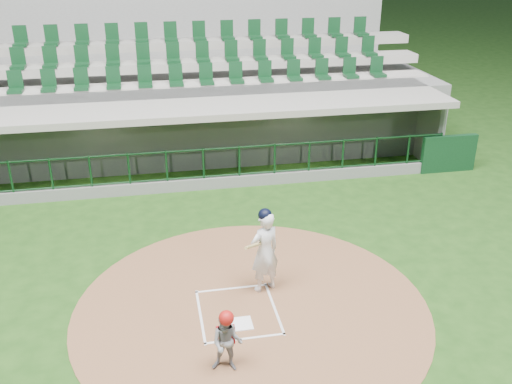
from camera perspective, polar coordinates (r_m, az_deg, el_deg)
The scene contains 8 objects.
ground at distance 11.94m, azimuth -2.06°, elevation -11.12°, with size 120.00×120.00×0.00m, color #1B3F12.
dirt_circle at distance 11.82m, azimuth -0.44°, elevation -11.50°, with size 7.20×7.20×0.01m, color brown.
home_plate at distance 11.37m, azimuth -1.49°, elevation -13.04°, with size 0.43×0.43×0.02m, color white.
batter_box_chalk at distance 11.69m, azimuth -1.82°, elevation -11.89°, with size 1.55×1.80×0.01m.
dugout_structure at distance 18.52m, azimuth -5.47°, elevation 5.34°, with size 16.40×3.70×3.00m.
seating_deck at distance 21.31m, azimuth -6.77°, elevation 9.13°, with size 17.00×6.72×5.15m.
batter at distance 11.86m, azimuth 0.87°, elevation -5.85°, with size 0.93×0.97×1.90m.
catcher at distance 10.04m, azimuth -2.93°, elevation -14.65°, with size 0.64×0.56×1.20m.
Camera 1 is at (-1.43, -9.64, 6.90)m, focal length 40.00 mm.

